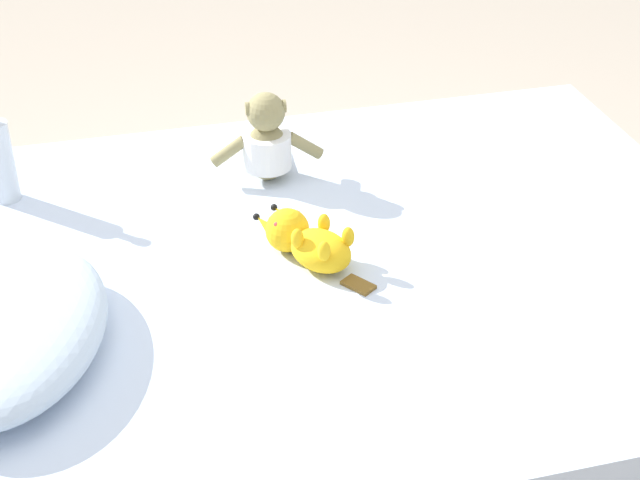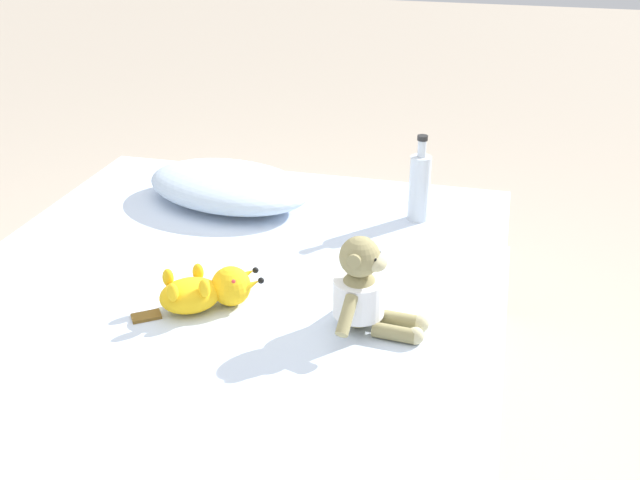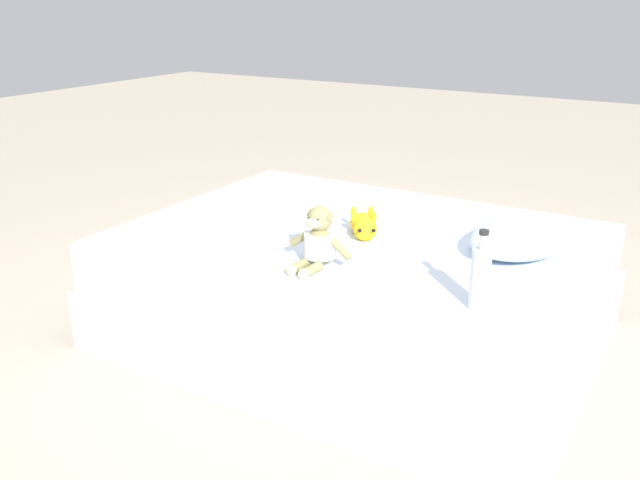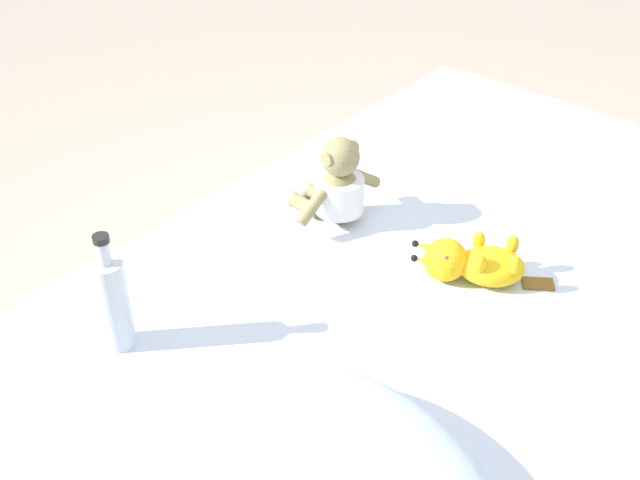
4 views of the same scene
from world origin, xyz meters
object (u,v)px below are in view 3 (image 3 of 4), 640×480
pillow (524,236)px  plush_yellow_creature (364,225)px  bed (357,286)px  glass_bottle (480,277)px  plush_monkey (318,242)px

pillow → plush_yellow_creature: size_ratio=2.06×
bed → glass_bottle: size_ratio=7.36×
glass_bottle → plush_yellow_creature: bearing=-124.0°
plush_monkey → glass_bottle: (0.05, 0.64, 0.01)m
plush_yellow_creature → bed: bearing=-103.8°
plush_monkey → pillow: bearing=132.3°
pillow → plush_monkey: plush_monkey is taller
pillow → glass_bottle: bearing=1.9°
bed → plush_yellow_creature: bearing=76.2°
pillow → plush_monkey: size_ratio=2.18×
plush_monkey → plush_yellow_creature: 0.39m
plush_yellow_creature → glass_bottle: (0.44, 0.65, 0.06)m
pillow → plush_yellow_creature: (0.18, -0.63, -0.01)m
glass_bottle → plush_monkey: bearing=-94.3°
bed → plush_yellow_creature: 0.30m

